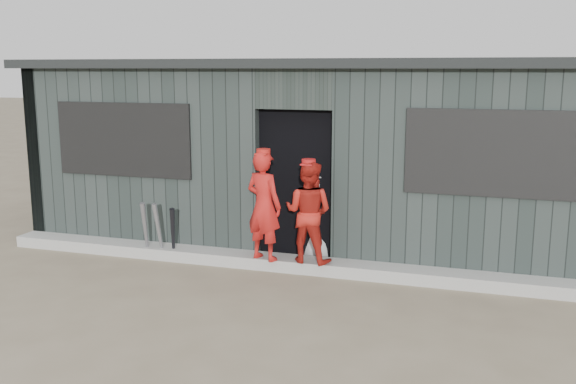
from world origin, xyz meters
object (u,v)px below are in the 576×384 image
(bat_mid, at_px, (145,230))
(player_red_right, at_px, (308,212))
(bat_right, at_px, (173,234))
(player_red_left, at_px, (264,206))
(bat_left, at_px, (159,231))
(dugout, at_px, (323,152))
(player_grey_back, at_px, (318,218))

(bat_mid, height_order, player_red_right, player_red_right)
(bat_right, relative_size, player_red_left, 0.55)
(bat_left, relative_size, dugout, 0.09)
(bat_left, distance_m, player_grey_back, 2.10)
(player_red_right, bearing_deg, bat_left, 7.32)
(bat_left, xyz_separation_m, bat_right, (0.21, -0.00, -0.02))
(player_red_left, bearing_deg, player_red_right, -153.06)
(bat_right, xyz_separation_m, dugout, (1.55, 1.80, 0.92))
(bat_mid, distance_m, player_red_right, 2.26)
(player_red_left, height_order, player_grey_back, player_red_left)
(bat_mid, bearing_deg, dugout, 43.05)
(bat_mid, height_order, player_red_left, player_red_left)
(bat_right, bearing_deg, bat_left, 179.81)
(bat_right, distance_m, dugout, 2.55)
(bat_left, bearing_deg, dugout, 45.63)
(player_red_right, bearing_deg, bat_right, 7.47)
(bat_mid, height_order, player_grey_back, player_grey_back)
(bat_left, relative_size, player_red_left, 0.57)
(player_red_right, bearing_deg, dugout, -74.79)
(bat_right, xyz_separation_m, player_grey_back, (1.81, 0.57, 0.22))
(bat_right, relative_size, dugout, 0.09)
(bat_mid, relative_size, dugout, 0.10)
(bat_mid, relative_size, player_grey_back, 0.67)
(player_grey_back, bearing_deg, player_red_left, 56.37)
(bat_right, distance_m, player_red_left, 1.36)
(bat_right, bearing_deg, player_red_right, 1.26)
(bat_mid, xyz_separation_m, player_red_right, (2.23, 0.06, 0.38))
(player_red_left, distance_m, player_grey_back, 0.84)
(bat_left, distance_m, dugout, 2.67)
(player_grey_back, relative_size, dugout, 0.14)
(bat_mid, bearing_deg, player_red_right, 1.54)
(bat_left, height_order, player_red_left, player_red_left)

